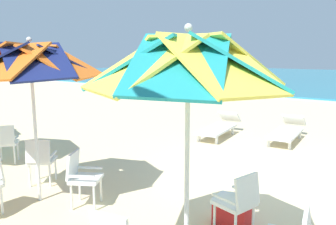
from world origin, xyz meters
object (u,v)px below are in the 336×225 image
Objects in this scene: plastic_chair_8 at (6,141)px; sun_lounger_2 at (219,127)px; plastic_chair_5 at (82,175)px; beach_umbrella_0 at (188,65)px; plastic_chair_3 at (41,158)px; beach_umbrella_1 at (31,62)px; plastic_chair_1 at (239,200)px; sun_lounger_1 at (287,131)px; cooler_box at (233,212)px.

plastic_chair_8 reaches higher than sun_lounger_2.
plastic_chair_8 is at bearing 172.22° from plastic_chair_5.
beach_umbrella_0 is 3.04× the size of plastic_chair_3.
plastic_chair_5 is at bearing 21.77° from beach_umbrella_1.
plastic_chair_1 is at bearing 80.99° from beach_umbrella_0.
plastic_chair_5 is 0.39× the size of sun_lounger_2.
sun_lounger_1 is 4.37× the size of cooler_box.
sun_lounger_1 is (4.33, 5.52, -0.22)m from plastic_chair_8.
beach_umbrella_0 is 2.36m from cooler_box.
beach_umbrella_0 is 1.21× the size of sun_lounger_1.
plastic_chair_1 is at bearing 15.52° from beach_umbrella_1.
cooler_box is (5.11, 0.38, -0.30)m from plastic_chair_8.
beach_umbrella_1 reaches higher than cooler_box.
sun_lounger_2 is at bearing 86.19° from beach_umbrella_1.
beach_umbrella_0 is at bearing -2.80° from beach_umbrella_1.
plastic_chair_8 is (-5.28, -0.17, 0.00)m from plastic_chair_1.
beach_umbrella_1 is 2.89m from plastic_chair_8.
sun_lounger_2 is (-2.69, 4.74, -0.22)m from plastic_chair_1.
beach_umbrella_0 is at bearing -99.01° from plastic_chair_1.
plastic_chair_1 and plastic_chair_8 have the same top height.
beach_umbrella_1 is at bearing -158.23° from plastic_chair_5.
sun_lounger_1 is (2.12, 6.20, -1.94)m from beach_umbrella_1.
beach_umbrella_0 is 2.83m from plastic_chair_5.
plastic_chair_1 is at bearing 13.55° from plastic_chair_5.
plastic_chair_5 is (-2.35, -0.57, 0.00)m from plastic_chair_1.
sun_lounger_2 is at bearing 93.63° from plastic_chair_5.
plastic_chair_3 is at bearing 173.78° from plastic_chair_5.
beach_umbrella_0 is 5.27× the size of cooler_box.
cooler_box is (-0.17, 0.22, -0.30)m from plastic_chair_1.
plastic_chair_3 is 1.73× the size of cooler_box.
plastic_chair_3 is at bearing -173.25° from plastic_chair_1.
plastic_chair_1 and plastic_chair_3 have the same top height.
plastic_chair_3 is at bearing -114.84° from sun_lounger_1.
plastic_chair_3 reaches higher than sun_lounger_2.
plastic_chair_1 is 0.33× the size of beach_umbrella_1.
sun_lounger_1 is at bearing 19.52° from sun_lounger_2.
plastic_chair_1 is 1.00× the size of plastic_chair_5.
beach_umbrella_1 is 1.86m from plastic_chair_3.
sun_lounger_1 is 1.85m from sun_lounger_2.
plastic_chair_3 is 1.00× the size of plastic_chair_8.
cooler_box is at bearing 128.53° from plastic_chair_1.
plastic_chair_1 reaches higher than sun_lounger_2.
plastic_chair_1 is (0.16, 0.99, -1.74)m from beach_umbrella_0.
plastic_chair_8 is at bearing 171.03° from plastic_chair_3.
plastic_chair_5 is 5.32m from sun_lounger_2.
sun_lounger_2 is (0.37, 5.59, -1.94)m from beach_umbrella_1.
plastic_chair_5 reaches higher than sun_lounger_2.
beach_umbrella_1 is at bearing -159.76° from cooler_box.
plastic_chair_3 is at bearing -169.43° from cooler_box.
plastic_chair_3 is 0.39× the size of sun_lounger_2.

